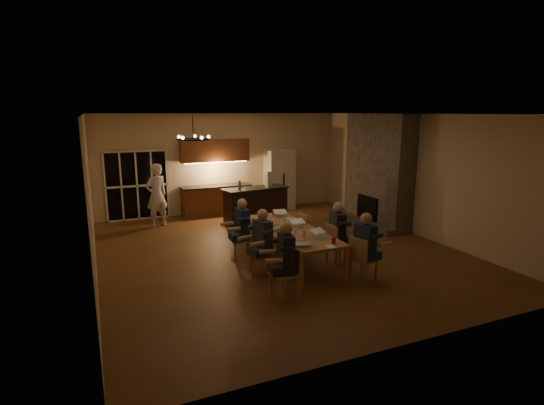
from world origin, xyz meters
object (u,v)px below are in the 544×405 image
Objects in this scene: chair_left_far at (243,240)px; person_right_mid at (337,233)px; chair_left_near at (284,273)px; laptop_d at (300,223)px; chair_right_near at (364,259)px; bar_blender at (268,179)px; person_left_far at (242,229)px; laptop_e at (261,214)px; laptop_a at (301,239)px; mug_front at (295,232)px; chair_left_mid at (260,253)px; plate_left at (296,241)px; can_silver at (304,234)px; chair_right_mid at (339,244)px; can_cola at (263,213)px; chandelier at (193,139)px; mug_back at (264,219)px; mug_mid at (284,221)px; person_right_near at (365,248)px; standing_person at (157,195)px; chair_right_far at (310,231)px; laptop_b at (322,233)px; person_left_near at (286,260)px; plate_far at (291,219)px; bar_island at (256,206)px; laptop_f at (281,213)px; plate_near at (318,233)px; refrigerator at (280,180)px; redcup_mid at (264,224)px; dining_table at (290,245)px; redcup_near at (334,240)px.

chair_left_far is 2.10m from person_right_mid.
chair_left_near is 2.78× the size of laptop_d.
bar_blender reaches higher than chair_right_near.
person_left_far is 0.79m from laptop_e.
laptop_a and laptop_e have the same top height.
laptop_a is 0.74m from mug_front.
plate_left is (0.58, -0.46, 0.31)m from chair_left_mid.
person_right_mid is at bearing -137.70° from laptop_a.
chair_left_near is at bearing -133.03° from can_silver.
chair_right_mid is at bearing 16.48° from plate_left.
chair_right_near reaches higher than can_cola.
chair_right_near is 1.00m from chair_right_mid.
laptop_a is 1.00× the size of laptop_d.
mug_back is (1.80, 0.96, -1.95)m from chandelier.
chair_left_near is at bearing -114.48° from mug_mid.
chandelier is at bearing 55.55° from person_right_near.
person_right_mid is 0.76× the size of standing_person.
chair_left_far is at bearing 86.40° from standing_person.
chair_right_far is 2.78× the size of laptop_b.
person_left_near is 2.81m from chandelier.
chair_right_mid is at bearing -66.93° from plate_far.
person_left_far reaches higher than can_cola.
bar_island is 2.40m from laptop_f.
can_silver is (0.87, -0.23, 0.37)m from chair_left_mid.
person_right_near is 3.09m from can_cola.
mug_front is 1.76m from can_cola.
chair_left_far is 1.00× the size of chair_right_near.
person_right_mid is at bearing -8.50° from mug_front.
plate_near is (0.46, -0.14, -0.04)m from mug_front.
mug_back is 1.51m from plate_near.
can_silver is at bearing 105.10° from person_right_mid.
mug_back is at bearing 176.68° from person_left_near.
chandelier reaches higher than refrigerator.
chair_left_mid is at bearing -120.79° from laptop_f.
laptop_b reaches higher than chair_left_near.
redcup_mid is at bearing -168.04° from mug_mid.
can_silver is at bearing 90.73° from standing_person.
redcup_mid is at bearing -115.05° from bar_island.
laptop_e is (-0.27, 1.05, 0.49)m from dining_table.
standing_person is 5.63m from laptop_a.
bar_blender reaches higher than plate_far.
person_right_mid is at bearing 16.48° from plate_left.
standing_person is 15.21× the size of redcup_near.
redcup_mid is at bearing 132.34° from plate_near.
chair_left_near is 2.78× the size of laptop_f.
redcup_mid is at bearing -131.62° from laptop_f.
laptop_f reaches higher than plate_near.
person_left_far is 1.90m from laptop_b.
plate_far is (0.68, 1.85, -0.10)m from laptop_a.
can_silver is (-0.33, 0.62, 0.00)m from redcup_near.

